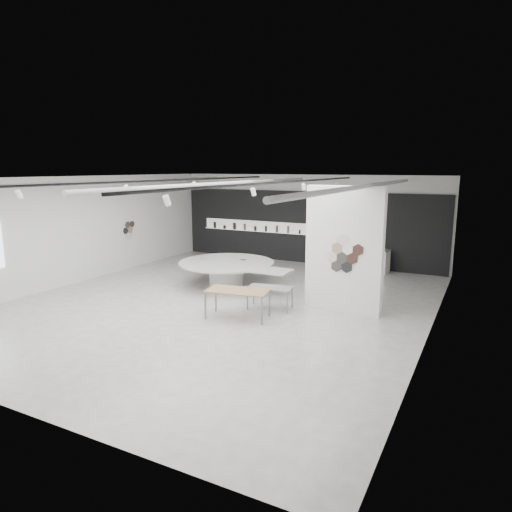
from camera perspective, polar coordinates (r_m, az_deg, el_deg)
The scene contains 7 objects.
room at distance 13.70m, azimuth -4.80°, elevation 2.48°, with size 12.02×14.02×3.82m.
back_wall_display at distance 19.93m, azimuth 5.90°, elevation 3.58°, with size 11.80×0.27×3.10m.
partition_column at distance 13.18m, azimuth 10.96°, elevation 0.78°, with size 2.20×0.38×3.60m.
display_island at distance 16.04m, azimuth -3.52°, elevation -1.77°, with size 4.28×3.35×0.86m.
sample_table_wood at distance 12.54m, azimuth -2.32°, elevation -4.53°, with size 1.82×1.14×0.79m.
sample_table_stone at distance 13.37m, azimuth 1.76°, elevation -4.13°, with size 1.37×0.84×0.66m.
kitchen_counter at distance 18.84m, azimuth 13.89°, elevation -0.44°, with size 1.68×0.82×1.28m.
Camera 1 is at (7.11, -11.47, 4.09)m, focal length 32.00 mm.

